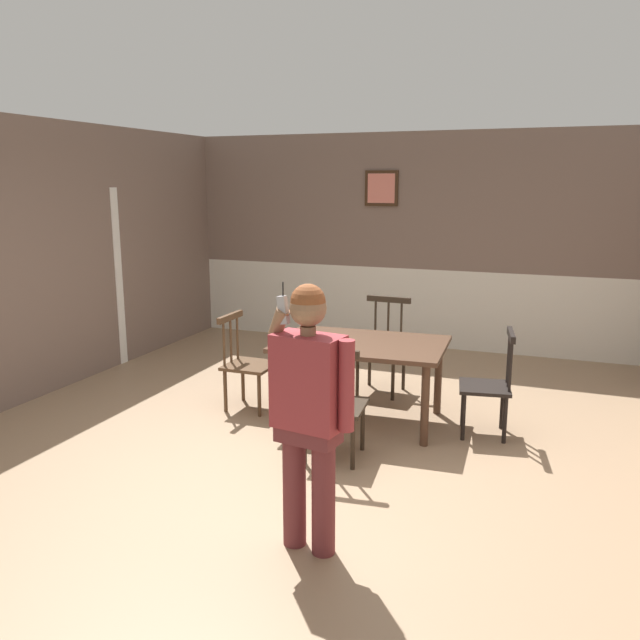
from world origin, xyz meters
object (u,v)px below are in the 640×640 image
Objects in this scene: chair_at_table_head at (383,348)px; chair_by_doorway at (489,385)px; person_figure at (309,403)px; dining_table at (361,352)px; chair_near_window at (247,363)px; chair_opposite_corner at (333,404)px.

chair_by_doorway is at bearing 147.60° from chair_at_table_head.
chair_at_table_head is at bearing -73.70° from person_figure.
chair_at_table_head is (-1.18, 0.83, 0.01)m from chair_by_doorway.
chair_by_doorway is (1.14, 0.07, -0.21)m from dining_table.
chair_near_window is 0.94× the size of chair_at_table_head.
person_figure reaches higher than chair_opposite_corner.
dining_table is at bearing 95.50° from chair_at_table_head.
chair_at_table_head is at bearing 92.89° from dining_table.
chair_by_doorway is at bearing -100.51° from person_figure.
person_figure reaches higher than dining_table.
dining_table is 1.66× the size of chair_by_doorway.
person_figure is (1.49, -2.10, 0.47)m from chair_near_window.
chair_opposite_corner reaches higher than dining_table.
chair_opposite_corner is (0.10, -1.79, -0.01)m from chair_at_table_head.
dining_table is at bearing 93.12° from chair_near_window.
dining_table is 1.58× the size of chair_at_table_head.
chair_opposite_corner is at bearing 95.69° from chair_at_table_head.
chair_by_doorway is (2.27, 0.13, 0.00)m from chair_near_window.
dining_table is 1.68× the size of chair_near_window.
chair_near_window is 0.99× the size of chair_by_doorway.
chair_by_doorway is 2.40m from person_figure.
chair_opposite_corner is at bearing -86.72° from dining_table.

